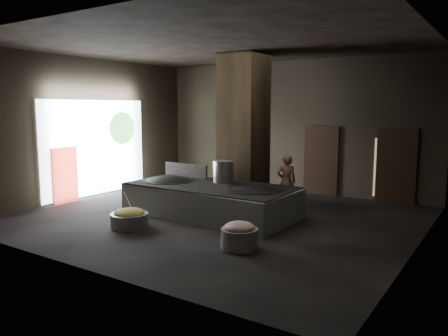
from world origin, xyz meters
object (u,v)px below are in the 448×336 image
Objects in this scene: wok_right at (255,193)px; meat_basin at (239,239)px; wok_left at (168,183)px; stock_pot at (223,172)px; hearth_platform at (211,200)px; cook at (286,182)px; veg_basin at (129,220)px.

wok_right reaches higher than meat_basin.
stock_pot reaches higher than wok_left.
wok_left is (-1.45, -0.05, 0.35)m from hearth_platform.
hearth_platform is 3.17× the size of wok_left.
stock_pot reaches higher than meat_basin.
meat_basin is (3.61, -1.96, -0.54)m from wok_left.
hearth_platform is 2.96m from meat_basin.
stock_pot is 1.91m from cook.
wok_left is 1.59× the size of veg_basin.
cook is (1.35, 1.91, 0.37)m from hearth_platform.
stock_pot is at bearing 21.80° from wok_left.
veg_basin is at bearing -76.50° from wok_left.
cook is (1.30, 1.36, -0.36)m from stock_pot.
cook is 1.69× the size of veg_basin.
hearth_platform is 2.37m from cook.
hearth_platform is 3.41× the size of wok_right.
meat_basin reaches higher than veg_basin.
wok_right is at bearing 42.79° from veg_basin.
wok_right is at bearing 53.76° from cook.
wok_right is at bearing -21.04° from stock_pot.
veg_basin is at bearing -112.74° from hearth_platform.
wok_left is 3.42m from cook.
meat_basin is at bearing -41.07° from hearth_platform.
stock_pot reaches higher than hearth_platform.
cook reaches higher than wok_right.
stock_pot is (1.50, 0.60, 0.38)m from wok_left.
hearth_platform is at bearing -95.19° from stock_pot.
veg_basin is (-2.31, -4.00, -0.61)m from cook.
stock_pot is 0.39× the size of cook.
cook reaches higher than wok_left.
stock_pot is at bearing 69.04° from veg_basin.
wok_right is (1.35, 0.05, 0.35)m from hearth_platform.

